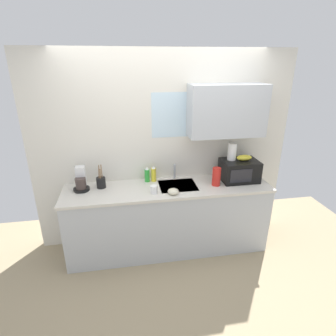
% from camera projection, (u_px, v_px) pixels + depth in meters
% --- Properties ---
extents(ground_plane, '(5.72, 4.40, 0.02)m').
position_uv_depth(ground_plane, '(189.00, 326.00, 2.61)').
color(ground_plane, tan).
extents(kitchen_wall_assembly, '(3.32, 0.42, 2.50)m').
position_uv_depth(kitchen_wall_assembly, '(174.00, 144.00, 3.51)').
color(kitchen_wall_assembly, silver).
rests_on(kitchen_wall_assembly, ground).
extents(counter_unit, '(2.55, 0.63, 0.90)m').
position_uv_depth(counter_unit, '(168.00, 218.00, 3.53)').
color(counter_unit, '#B2B7BC').
rests_on(counter_unit, ground).
extents(sink_faucet, '(0.03, 0.03, 0.20)m').
position_uv_depth(sink_faucet, '(175.00, 171.00, 3.57)').
color(sink_faucet, '#B2B5BA').
rests_on(sink_faucet, counter_unit).
extents(microwave, '(0.46, 0.35, 0.27)m').
position_uv_depth(microwave, '(239.00, 170.00, 3.51)').
color(microwave, black).
rests_on(microwave, counter_unit).
extents(banana_bunch, '(0.20, 0.11, 0.07)m').
position_uv_depth(banana_bunch, '(244.00, 158.00, 3.46)').
color(banana_bunch, gold).
rests_on(banana_bunch, microwave).
extents(paper_towel_roll, '(0.11, 0.11, 0.22)m').
position_uv_depth(paper_towel_roll, '(232.00, 151.00, 3.45)').
color(paper_towel_roll, white).
rests_on(paper_towel_roll, microwave).
extents(coffee_maker, '(0.19, 0.21, 0.28)m').
position_uv_depth(coffee_maker, '(81.00, 181.00, 3.27)').
color(coffee_maker, black).
rests_on(coffee_maker, counter_unit).
extents(dish_soap_bottle_yellow, '(0.06, 0.06, 0.21)m').
position_uv_depth(dish_soap_bottle_yellow, '(154.00, 174.00, 3.50)').
color(dish_soap_bottle_yellow, yellow).
rests_on(dish_soap_bottle_yellow, counter_unit).
extents(dish_soap_bottle_green, '(0.06, 0.06, 0.20)m').
position_uv_depth(dish_soap_bottle_green, '(147.00, 175.00, 3.48)').
color(dish_soap_bottle_green, green).
rests_on(dish_soap_bottle_green, counter_unit).
extents(cereal_canister, '(0.10, 0.10, 0.23)m').
position_uv_depth(cereal_canister, '(216.00, 177.00, 3.37)').
color(cereal_canister, red).
rests_on(cereal_canister, counter_unit).
extents(mug_white, '(0.08, 0.08, 0.09)m').
position_uv_depth(mug_white, '(154.00, 189.00, 3.19)').
color(mug_white, white).
rests_on(mug_white, counter_unit).
extents(utensil_crock, '(0.11, 0.11, 0.30)m').
position_uv_depth(utensil_crock, '(101.00, 182.00, 3.33)').
color(utensil_crock, black).
rests_on(utensil_crock, counter_unit).
extents(small_bowl, '(0.13, 0.13, 0.06)m').
position_uv_depth(small_bowl, '(173.00, 191.00, 3.18)').
color(small_bowl, beige).
rests_on(small_bowl, counter_unit).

